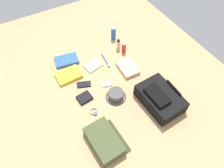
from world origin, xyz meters
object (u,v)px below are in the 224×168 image
at_px(bucket_hat, 116,95).
at_px(wristwatch, 94,111).
at_px(deodorant_spray, 113,33).
at_px(sunscreen_spray, 124,48).
at_px(notepad, 93,65).
at_px(folded_towel, 128,68).
at_px(paperback_novel, 67,60).
at_px(wallet, 85,98).
at_px(cell_phone, 84,84).
at_px(toothbrush, 106,61).
at_px(lotion_bottle, 118,45).
at_px(travel_guidebook, 69,75).
at_px(media_player, 106,84).
at_px(toiletry_pouch, 105,141).
at_px(backpack, 160,98).

distance_m(bucket_hat, wristwatch, 0.22).
height_order(deodorant_spray, sunscreen_spray, deodorant_spray).
xyz_separation_m(notepad, folded_towel, (0.19, 0.25, 0.01)).
bearing_deg(notepad, sunscreen_spray, 80.47).
height_order(paperback_novel, wallet, paperback_novel).
height_order(cell_phone, toothbrush, toothbrush).
height_order(lotion_bottle, travel_guidebook, lotion_bottle).
bearing_deg(paperback_novel, bucket_hat, 19.23).
xyz_separation_m(media_player, wristwatch, (0.19, -0.21, 0.00)).
bearing_deg(sunscreen_spray, lotion_bottle, -159.61).
xyz_separation_m(toiletry_pouch, sunscreen_spray, (-0.70, 0.58, 0.01)).
height_order(bucket_hat, lotion_bottle, lotion_bottle).
height_order(media_player, toothbrush, toothbrush).
xyz_separation_m(bucket_hat, paperback_novel, (-0.56, -0.20, -0.02)).
height_order(lotion_bottle, cell_phone, lotion_bottle).
distance_m(deodorant_spray, paperback_novel, 0.54).
height_order(bucket_hat, sunscreen_spray, sunscreen_spray).
distance_m(media_player, toothbrush, 0.26).
bearing_deg(toothbrush, deodorant_spray, 138.53).
distance_m(paperback_novel, toothbrush, 0.36).
bearing_deg(notepad, toiletry_pouch, -32.26).
bearing_deg(toiletry_pouch, notepad, 160.07).
relative_size(backpack, toothbrush, 2.02).
height_order(paperback_novel, folded_towel, folded_towel).
bearing_deg(lotion_bottle, bucket_hat, -32.38).
distance_m(lotion_bottle, sunscreen_spray, 0.07).
bearing_deg(wristwatch, wallet, -175.57).
xyz_separation_m(toothbrush, folded_towel, (0.18, 0.12, 0.01)).
relative_size(paperback_novel, toothbrush, 1.23).
height_order(wristwatch, toothbrush, toothbrush).
relative_size(cell_phone, media_player, 1.38).
distance_m(toiletry_pouch, wristwatch, 0.26).
xyz_separation_m(travel_guidebook, toothbrush, (0.01, 0.36, -0.01)).
bearing_deg(travel_guidebook, backpack, 40.78).
bearing_deg(sunscreen_spray, deodorant_spray, 177.30).
relative_size(bucket_hat, wristwatch, 2.31).
distance_m(bucket_hat, lotion_bottle, 0.56).
bearing_deg(wristwatch, lotion_bottle, 134.66).
distance_m(lotion_bottle, wristwatch, 0.72).
height_order(toiletry_pouch, deodorant_spray, deodorant_spray).
distance_m(travel_guidebook, notepad, 0.24).
relative_size(backpack, paperback_novel, 1.64).
distance_m(sunscreen_spray, cell_phone, 0.52).
relative_size(paperback_novel, notepad, 1.50).
height_order(toiletry_pouch, folded_towel, toiletry_pouch).
bearing_deg(paperback_novel, lotion_bottle, 79.60).
bearing_deg(travel_guidebook, lotion_bottle, 98.72).
relative_size(travel_guidebook, cell_phone, 1.61).
bearing_deg(bucket_hat, backpack, 51.97).
xyz_separation_m(toiletry_pouch, toothbrush, (-0.67, 0.37, -0.03)).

